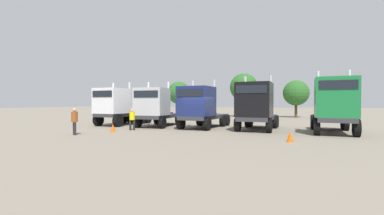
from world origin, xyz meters
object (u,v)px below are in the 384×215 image
semi_truck_black (256,106)px  visitor_in_hivis (132,118)px  semi_truck_white (117,106)px  semi_truck_green (334,105)px  semi_truck_navy (200,107)px  semi_truck_silver (156,107)px  traffic_cone_mid (290,137)px  visitor_with_camera (74,119)px  traffic_cone_near (113,128)px

semi_truck_black → visitor_in_hivis: size_ratio=3.75×
semi_truck_white → semi_truck_green: 17.73m
visitor_in_hivis → semi_truck_navy: bearing=96.5°
semi_truck_black → visitor_in_hivis: 9.33m
semi_truck_silver → visitor_in_hivis: 3.20m
visitor_in_hivis → traffic_cone_mid: (11.27, -2.38, -0.63)m
semi_truck_white → semi_truck_black: size_ratio=1.00×
semi_truck_silver → semi_truck_green: size_ratio=0.98×
visitor_with_camera → semi_truck_black: bearing=-21.4°
semi_truck_silver → semi_truck_black: bearing=85.4°
semi_truck_navy → semi_truck_green: size_ratio=0.97×
semi_truck_navy → semi_truck_green: 9.58m
semi_truck_white → visitor_with_camera: size_ratio=3.47×
semi_truck_white → visitor_with_camera: semi_truck_white is taller
traffic_cone_near → traffic_cone_mid: bearing=-3.3°
semi_truck_navy → visitor_with_camera: 9.28m
semi_truck_navy → semi_truck_black: size_ratio=1.04×
semi_truck_navy → semi_truck_black: semi_truck_black is taller
semi_truck_black → traffic_cone_near: semi_truck_black is taller
semi_truck_green → traffic_cone_mid: (-2.70, -4.92, -1.61)m
semi_truck_white → semi_truck_black: (12.58, -0.34, 0.06)m
visitor_in_hivis → traffic_cone_mid: bearing=50.7°
semi_truck_silver → semi_truck_black: semi_truck_black is taller
semi_truck_white → semi_truck_navy: bearing=91.7°
semi_truck_navy → visitor_in_hivis: semi_truck_navy is taller
traffic_cone_near → visitor_with_camera: bearing=-122.3°
semi_truck_green → visitor_with_camera: 17.08m
semi_truck_black → semi_truck_green: 5.15m
semi_truck_green → traffic_cone_near: semi_truck_green is taller
visitor_in_hivis → semi_truck_silver: bearing=145.8°
visitor_with_camera → semi_truck_green: bearing=-31.7°
visitor_in_hivis → visitor_with_camera: (-1.83, -3.87, 0.08)m
semi_truck_white → visitor_in_hivis: 5.01m
semi_truck_black → traffic_cone_mid: size_ratio=10.14×
semi_truck_silver → semi_truck_black: (8.46, -0.21, 0.14)m
traffic_cone_mid → visitor_in_hivis: bearing=168.1°
visitor_in_hivis → visitor_with_camera: bearing=-52.7°
visitor_with_camera → semi_truck_silver: bearing=18.7°
semi_truck_white → traffic_cone_near: (3.28, -4.93, -1.48)m
semi_truck_black → semi_truck_green: bearing=89.0°
semi_truck_silver → traffic_cone_near: bearing=-13.2°
semi_truck_white → visitor_in_hivis: (3.75, -3.22, -0.85)m
semi_truck_silver → semi_truck_green: semi_truck_green is taller
visitor_with_camera → traffic_cone_near: bearing=3.9°
traffic_cone_near → semi_truck_white: bearing=123.6°
semi_truck_white → visitor_in_hivis: semi_truck_white is taller
semi_truck_green → traffic_cone_mid: semi_truck_green is taller
semi_truck_black → traffic_cone_near: (-9.30, -4.59, -1.55)m
semi_truck_green → visitor_with_camera: size_ratio=3.71×
traffic_cone_mid → semi_truck_black: bearing=114.9°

